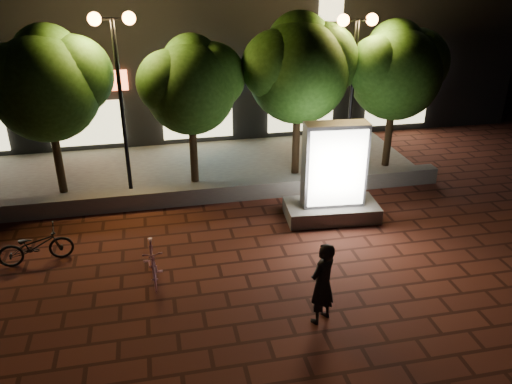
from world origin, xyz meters
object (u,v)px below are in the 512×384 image
object	(u,v)px
ad_kiosk	(333,181)
scooter_parked	(36,246)
tree_right	(300,65)
street_lamp_right	(355,54)
tree_left	(47,81)
tree_mid	(191,82)
rider	(322,283)
scooter_pink	(153,262)
street_lamp_left	(116,58)
tree_far_right	(397,68)

from	to	relation	value
ad_kiosk	scooter_parked	world-z (taller)	ad_kiosk
tree_right	street_lamp_right	xyz separation A→B (m)	(1.64, -0.26, 0.33)
street_lamp_right	scooter_parked	xyz separation A→B (m)	(-9.12, -3.65, -3.45)
tree_left	ad_kiosk	distance (m)	8.39
tree_mid	rider	size ratio (longest dim) A/B	2.57
tree_left	ad_kiosk	world-z (taller)	tree_left
street_lamp_right	scooter_parked	world-z (taller)	street_lamp_right
street_lamp_right	scooter_parked	bearing A→B (deg)	-158.18
tree_left	ad_kiosk	bearing A→B (deg)	-23.23
tree_mid	scooter_parked	world-z (taller)	tree_mid
tree_right	scooter_pink	size ratio (longest dim) A/B	3.37
tree_left	rider	size ratio (longest dim) A/B	2.79
tree_right	scooter_parked	world-z (taller)	tree_right
tree_left	tree_mid	distance (m)	4.00
street_lamp_right	rider	size ratio (longest dim) A/B	2.85
scooter_pink	ad_kiosk	bearing A→B (deg)	19.38
ad_kiosk	rider	distance (m)	4.49
tree_right	ad_kiosk	size ratio (longest dim) A/B	1.86
tree_mid	rider	distance (m)	7.88
scooter_pink	street_lamp_left	bearing A→B (deg)	93.40
tree_far_right	ad_kiosk	xyz separation A→B (m)	(-3.10, -3.18, -2.27)
tree_left	tree_right	xyz separation A→B (m)	(7.30, 0.00, 0.12)
tree_left	tree_mid	xyz separation A→B (m)	(4.00, -0.00, -0.23)
tree_left	tree_mid	bearing A→B (deg)	-0.00
tree_right	street_lamp_right	bearing A→B (deg)	-9.10
tree_right	ad_kiosk	bearing A→B (deg)	-88.17
street_lamp_left	scooter_pink	distance (m)	6.12
ad_kiosk	scooter_pink	distance (m)	5.34
tree_far_right	street_lamp_left	size ratio (longest dim) A/B	0.92
tree_left	street_lamp_right	world-z (taller)	street_lamp_right
street_lamp_right	rider	bearing A→B (deg)	-114.55
tree_far_right	ad_kiosk	world-z (taller)	tree_far_right
ad_kiosk	tree_mid	bearing A→B (deg)	137.00
tree_far_right	tree_right	bearing A→B (deg)	180.00
rider	scooter_parked	distance (m)	6.82
tree_right	street_lamp_left	bearing A→B (deg)	-177.19
tree_right	scooter_parked	bearing A→B (deg)	-152.37
scooter_parked	tree_mid	bearing A→B (deg)	-55.92
tree_far_right	street_lamp_left	xyz separation A→B (m)	(-8.55, -0.26, 0.66)
tree_far_right	rider	size ratio (longest dim) A/B	2.72
street_lamp_left	tree_right	bearing A→B (deg)	2.81
tree_left	scooter_parked	distance (m)	4.94
tree_far_right	scooter_parked	world-z (taller)	tree_far_right
street_lamp_right	scooter_pink	xyz separation A→B (m)	(-6.44, -4.93, -3.44)
tree_left	tree_right	size ratio (longest dim) A/B	0.97
tree_far_right	rider	bearing A→B (deg)	-123.12
tree_right	rider	distance (m)	7.97
tree_left	scooter_parked	bearing A→B (deg)	-92.56
tree_left	tree_far_right	size ratio (longest dim) A/B	1.03
tree_left	scooter_pink	xyz separation A→B (m)	(2.50, -5.20, -2.99)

